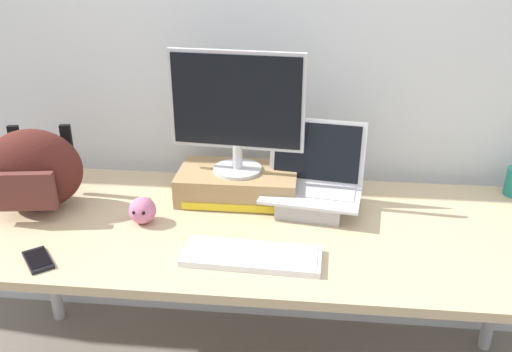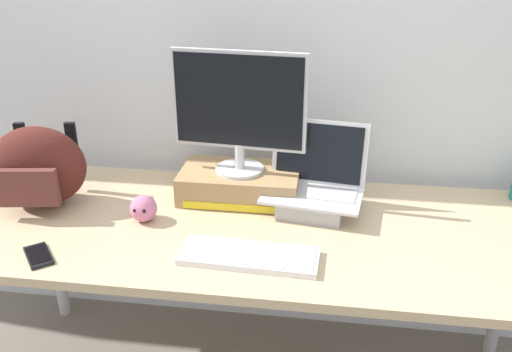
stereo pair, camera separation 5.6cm
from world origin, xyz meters
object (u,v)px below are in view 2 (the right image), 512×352
(external_keyboard, at_px, (249,256))
(plush_toy, at_px, (144,208))
(messenger_backpack, at_px, (38,167))
(desktop_monitor, at_px, (239,109))
(open_laptop, at_px, (313,193))
(cell_phone, at_px, (39,255))
(toner_box_yellow, at_px, (240,184))

(external_keyboard, relative_size, plush_toy, 4.62)
(external_keyboard, relative_size, messenger_backpack, 1.18)
(plush_toy, bearing_deg, desktop_monitor, 37.43)
(open_laptop, bearing_deg, cell_phone, -143.93)
(open_laptop, bearing_deg, desktop_monitor, 175.56)
(toner_box_yellow, height_order, desktop_monitor, desktop_monitor)
(open_laptop, relative_size, cell_phone, 2.56)
(plush_toy, bearing_deg, cell_phone, -132.70)
(cell_phone, bearing_deg, messenger_backpack, 75.44)
(open_laptop, distance_m, plush_toy, 0.59)
(open_laptop, height_order, external_keyboard, open_laptop)
(toner_box_yellow, distance_m, messenger_backpack, 0.71)
(toner_box_yellow, bearing_deg, cell_phone, -137.64)
(messenger_backpack, bearing_deg, cell_phone, -73.88)
(cell_phone, bearing_deg, plush_toy, 7.76)
(open_laptop, xyz_separation_m, messenger_backpack, (-0.96, -0.09, 0.08))
(toner_box_yellow, distance_m, cell_phone, 0.72)
(toner_box_yellow, relative_size, cell_phone, 2.99)
(open_laptop, bearing_deg, plush_toy, -155.68)
(desktop_monitor, xyz_separation_m, open_laptop, (0.27, -0.06, -0.28))
(open_laptop, xyz_separation_m, plush_toy, (-0.56, -0.16, -0.02))
(desktop_monitor, height_order, external_keyboard, desktop_monitor)
(external_keyboard, bearing_deg, cell_phone, -170.40)
(messenger_backpack, bearing_deg, toner_box_yellow, 3.80)
(messenger_backpack, height_order, plush_toy, messenger_backpack)
(toner_box_yellow, bearing_deg, plush_toy, -142.44)
(desktop_monitor, xyz_separation_m, external_keyboard, (0.10, -0.41, -0.33))
(messenger_backpack, bearing_deg, plush_toy, -18.80)
(external_keyboard, bearing_deg, messenger_backpack, 164.60)
(external_keyboard, xyz_separation_m, messenger_backpack, (-0.79, 0.25, 0.13))
(messenger_backpack, xyz_separation_m, cell_phone, (0.15, -0.33, -0.14))
(toner_box_yellow, distance_m, open_laptop, 0.28)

